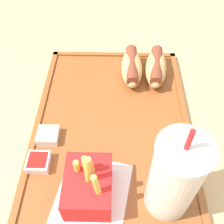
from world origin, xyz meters
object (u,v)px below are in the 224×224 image
at_px(hot_dog_near, 132,67).
at_px(hot_dog_far, 156,67).
at_px(sauce_cup_mayo, 48,135).
at_px(soda_cup, 174,178).
at_px(sauce_cup_ketchup, 38,162).
at_px(fries_carton, 88,186).

bearing_deg(hot_dog_near, hot_dog_far, 90.00).
relative_size(hot_dog_far, sauce_cup_mayo, 3.25).
xyz_separation_m(soda_cup, hot_dog_far, (-0.30, 0.01, -0.05)).
bearing_deg(sauce_cup_ketchup, hot_dog_near, 144.78).
xyz_separation_m(sauce_cup_mayo, sauce_cup_ketchup, (0.06, -0.01, 0.00)).
bearing_deg(sauce_cup_ketchup, fries_carton, 60.86).
height_order(soda_cup, hot_dog_far, soda_cup).
height_order(sauce_cup_mayo, sauce_cup_ketchup, same).
distance_m(hot_dog_far, sauce_cup_ketchup, 0.34).
bearing_deg(hot_dog_far, hot_dog_near, -90.00).
bearing_deg(hot_dog_far, soda_cup, -1.43).
xyz_separation_m(hot_dog_near, sauce_cup_ketchup, (0.24, -0.17, -0.02)).
xyz_separation_m(hot_dog_near, fries_carton, (0.30, -0.08, 0.01)).
distance_m(hot_dog_far, fries_carton, 0.33).
height_order(hot_dog_far, hot_dog_near, same).
bearing_deg(sauce_cup_mayo, sauce_cup_ketchup, -7.01).
bearing_deg(soda_cup, fries_carton, -93.15).
bearing_deg(fries_carton, sauce_cup_ketchup, -119.14).
relative_size(hot_dog_far, fries_carton, 1.18).
relative_size(hot_dog_near, sauce_cup_mayo, 3.14).
bearing_deg(sauce_cup_ketchup, hot_dog_far, 136.81).
distance_m(soda_cup, fries_carton, 0.14).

